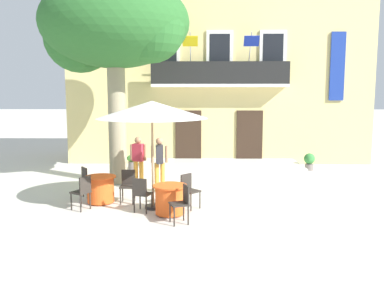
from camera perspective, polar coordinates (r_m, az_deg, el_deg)
name	(u,v)px	position (r m, az deg, el deg)	size (l,w,h in m)	color
ground_plane	(206,193)	(12.49, 2.05, -6.91)	(120.00, 120.00, 0.00)	beige
building_facade	(217,77)	(19.12, 3.59, 9.36)	(13.00, 5.09, 7.50)	#DBC67F
entrance_step_platform	(220,166)	(16.17, 3.99, -3.18)	(6.35, 2.45, 0.25)	silver
plane_tree	(113,27)	(13.90, -11.11, 15.85)	(4.97, 4.37, 6.76)	gray
cafe_table_near_tree	(170,199)	(10.26, -3.13, -7.81)	(0.86, 0.86, 0.76)	#EA561E
cafe_chair_near_tree_0	(182,201)	(9.56, -1.41, -8.09)	(0.51, 0.51, 0.91)	#2D2823
cafe_chair_near_tree_1	(189,188)	(10.78, -0.45, -6.30)	(0.57, 0.57, 0.91)	#2D2823
cafe_chair_near_tree_2	(142,192)	(10.46, -7.13, -6.79)	(0.50, 0.50, 0.91)	#2D2823
cafe_table_middle	(101,189)	(11.57, -12.79, -6.24)	(0.86, 0.86, 0.76)	#EA561E
cafe_chair_middle_0	(88,180)	(12.19, -14.47, -4.93)	(0.56, 0.56, 0.91)	#2D2823
cafe_chair_middle_1	(82,190)	(10.97, -15.22, -6.33)	(0.55, 0.55, 0.91)	#2D2823
cafe_chair_middle_2	(128,184)	(11.46, -9.05, -5.57)	(0.40, 0.40, 0.91)	#2D2823
cafe_umbrella	(152,110)	(10.50, -5.68, 4.79)	(2.90, 2.90, 2.85)	#997A56
ground_planter_left	(132,161)	(16.37, -8.44, -2.39)	(0.43, 0.43, 0.58)	slate
ground_planter_right	(309,161)	(16.62, 16.25, -2.30)	(0.43, 0.43, 0.67)	slate
pedestrian_near_entrance	(138,159)	(13.10, -7.58, -2.10)	(0.53, 0.32, 1.66)	gold
pedestrian_mid_plaza	(160,161)	(12.46, -4.61, -2.45)	(0.53, 0.37, 1.69)	gold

